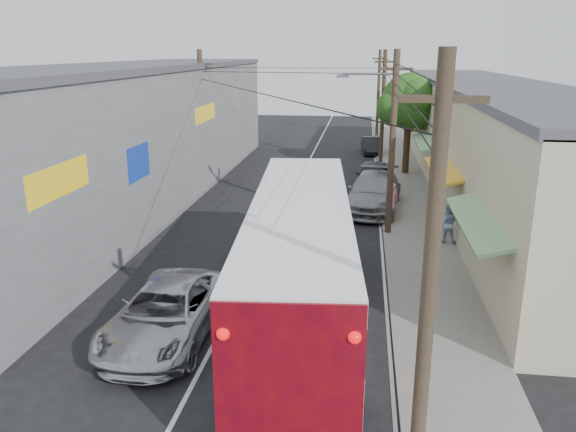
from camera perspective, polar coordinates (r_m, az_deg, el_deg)
name	(u,v)px	position (r m, az deg, el deg)	size (l,w,h in m)	color
ground	(188,394)	(14.37, -10.15, -17.36)	(120.00, 120.00, 0.00)	black
sidewalk	(406,196)	(32.37, 11.94, 2.04)	(3.00, 80.00, 0.12)	slate
building_right	(487,137)	(34.37, 19.57, 7.54)	(7.09, 40.00, 6.25)	#BDB896
building_left	(134,132)	(32.12, -15.39, 8.24)	(7.20, 36.00, 7.25)	gray
utility_poles	(349,121)	(31.86, 6.20, 9.53)	(11.80, 45.28, 8.00)	#473828
street_tree	(410,103)	(37.57, 12.32, 11.13)	(4.40, 4.00, 6.60)	#3F2B19
coach_bus	(300,260)	(16.61, 1.25, -4.54)	(3.92, 13.47, 3.83)	white
jeepney	(166,313)	(16.52, -12.26, -9.59)	(2.61, 5.65, 1.57)	#BABAC1
parked_suv	(374,192)	(29.30, 8.71, 2.42)	(2.55, 6.28, 1.82)	gray
parked_car_mid	(373,176)	(33.63, 8.61, 4.06)	(1.91, 4.74, 1.62)	#25262A
parked_car_far	(371,145)	(45.57, 8.44, 7.10)	(1.36, 3.91, 1.29)	black
pedestrian_near	(391,202)	(27.13, 10.46, 1.45)	(0.66, 0.44, 1.82)	pink
pedestrian_far	(447,223)	(24.49, 15.89, -0.70)	(0.82, 0.64, 1.69)	#8DAACD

